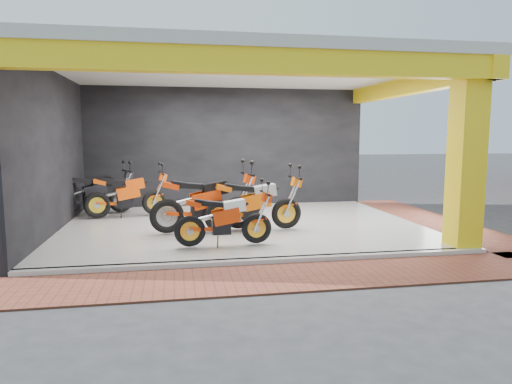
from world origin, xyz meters
TOP-DOWN VIEW (x-y plane):
  - ground at (0.00, 0.00)m, footprint 80.00×80.00m
  - showroom_floor at (0.00, 2.00)m, footprint 8.00×6.00m
  - showroom_ceiling at (0.00, 2.00)m, footprint 8.40×6.40m
  - back_wall at (0.00, 5.10)m, footprint 8.20×0.20m
  - left_wall at (-4.10, 2.00)m, footprint 0.20×6.20m
  - corner_column at (3.75, -0.75)m, footprint 0.50×0.50m
  - header_beam_front at (0.00, -1.00)m, footprint 8.40×0.30m
  - header_beam_right at (4.00, 2.00)m, footprint 0.30×6.40m
  - floor_kerb at (0.00, -1.02)m, footprint 8.00×0.20m
  - paver_front at (0.00, -1.80)m, footprint 9.00×1.40m
  - paver_right at (4.80, 2.00)m, footprint 1.40×7.00m
  - moto_hero at (-0.02, -0.02)m, footprint 1.94×0.77m
  - moto_row_a at (0.85, 1.18)m, footprint 2.29×0.98m
  - moto_row_b at (-0.16, 1.38)m, footprint 2.49×1.23m
  - moto_row_c at (-2.02, 3.45)m, footprint 2.23×1.10m
  - moto_row_d at (-2.91, 4.02)m, footprint 2.32×1.56m

SIDE VIEW (x-z plane):
  - ground at x=0.00m, z-range 0.00..0.00m
  - paver_front at x=0.00m, z-range 0.00..0.03m
  - paver_right at x=4.80m, z-range 0.00..0.03m
  - showroom_floor at x=0.00m, z-range 0.00..0.10m
  - floor_kerb at x=0.00m, z-range 0.00..0.10m
  - moto_hero at x=-0.02m, z-range 0.10..1.27m
  - moto_row_c at x=-2.02m, z-range 0.10..1.41m
  - moto_row_d at x=-2.91m, z-range 0.10..1.43m
  - moto_row_a at x=0.85m, z-range 0.10..1.47m
  - moto_row_b at x=-0.16m, z-range 0.10..1.56m
  - back_wall at x=0.00m, z-range 0.00..3.50m
  - left_wall at x=-4.10m, z-range 0.00..3.50m
  - corner_column at x=3.75m, z-range 0.00..3.50m
  - header_beam_front at x=0.00m, z-range 3.10..3.50m
  - header_beam_right at x=4.00m, z-range 3.10..3.50m
  - showroom_ceiling at x=0.00m, z-range 3.50..3.70m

